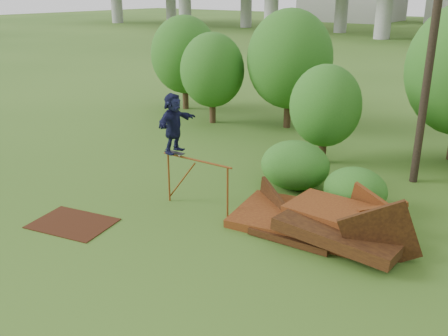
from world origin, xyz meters
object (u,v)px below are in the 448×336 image
Objects in this scene: scrap_pile at (321,223)px; flat_plate at (73,223)px; skater at (173,123)px; utility_pole at (435,25)px.

flat_plate is at bearing -147.56° from scrap_pile.
scrap_pile is 2.97× the size of skater.
flat_plate is 13.22m from utility_pole.
skater is at bearing -169.69° from scrap_pile.
skater is 0.18× the size of utility_pole.
scrap_pile is at bearing 32.44° from flat_plate.
skater is at bearing -129.87° from utility_pole.
utility_pole is at bearing 54.41° from flat_plate.
utility_pole is at bearing -46.49° from skater.
utility_pole reaches higher than scrap_pile.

